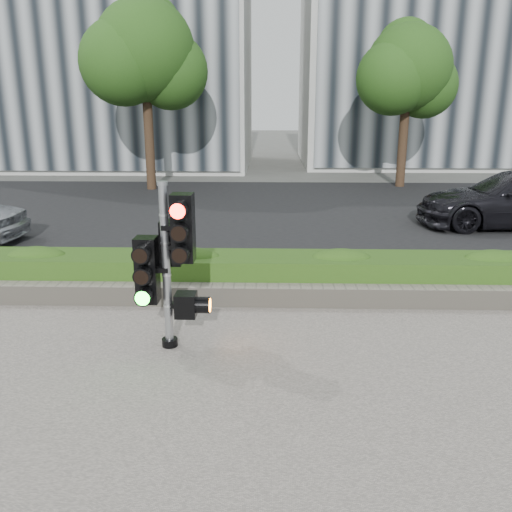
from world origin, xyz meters
The scene contains 11 objects.
ground centered at (0.00, 0.00, 0.00)m, with size 120.00×120.00×0.00m, color #51514C.
sidewalk centered at (0.00, -2.50, 0.01)m, with size 16.00×11.00×0.03m, color #9E9389.
road centered at (0.00, 10.00, 0.01)m, with size 60.00×13.00×0.02m, color black.
curb centered at (0.00, 3.15, 0.06)m, with size 60.00×0.25×0.12m, color gray.
stone_wall centered at (0.00, 1.90, 0.20)m, with size 12.00×0.32×0.34m, color gray.
hedge centered at (0.00, 2.55, 0.37)m, with size 12.00×1.00×0.68m, color #4F8428.
building_left centered at (-9.00, 23.00, 7.50)m, with size 16.00×9.00×15.00m, color #B7B7B2.
building_right centered at (11.00, 25.00, 6.00)m, with size 18.00×10.00×12.00m, color #B7B7B2.
tree_left centered at (-4.52, 14.56, 5.04)m, with size 4.61×4.03×7.34m.
tree_right centered at (5.48, 15.55, 4.48)m, with size 4.10×3.58×6.53m.
traffic_signal centered at (-1.15, 0.28, 1.32)m, with size 0.81×0.59×2.34m.
Camera 1 is at (0.24, -6.75, 3.37)m, focal length 38.00 mm.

